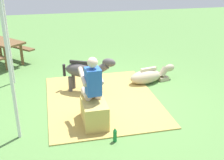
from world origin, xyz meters
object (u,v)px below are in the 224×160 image
Objects in this scene: pony_lying at (149,76)px; tent_pole_right at (8,36)px; picnic_bench at (2,46)px; hay_bale at (94,113)px; tent_pole_left at (11,74)px; person_seated at (92,85)px; pony_standing at (85,71)px; soda_bottle at (115,135)px.

tent_pole_right reaches higher than pony_lying.
picnic_bench is (2.43, 3.93, 0.39)m from pony_lying.
tent_pole_right is (2.53, 1.74, 1.01)m from hay_bale.
picnic_bench is (4.29, 0.75, -0.68)m from tent_pole_left.
tent_pole_right is (2.37, 1.73, 0.49)m from person_seated.
pony_lying is at bearing -48.46° from person_seated.
tent_pole_left and tent_pole_right have the same top height.
pony_standing reaches higher than soda_bottle.
person_seated is 1.53m from tent_pole_left.
pony_standing reaches higher than picnic_bench.
pony_standing is 0.90× the size of pony_lying.
tent_pole_right is at bearing 60.14° from pony_standing.
tent_pole_right is at bearing 77.04° from pony_lying.
person_seated is 1.13× the size of pony_standing.
hay_bale is 2.66× the size of soda_bottle.
pony_lying is at bearing -31.96° from soda_bottle.
tent_pole_right is 1.81m from picnic_bench.
picnic_bench reaches higher than hay_bale.
pony_standing is 3.45m from picnic_bench.
soda_bottle is 5.42m from picnic_bench.
picnic_bench is at bearing 58.30° from pony_lying.
hay_bale is 4.70m from picnic_bench.
person_seated is 1.36m from pony_standing.
pony_lying is (1.56, -1.77, -0.58)m from person_seated.
pony_standing is at bearing 97.34° from pony_lying.
person_seated is (0.17, 0.01, 0.52)m from hay_bale.
pony_standing is 2.31m from tent_pole_left.
soda_bottle is 3.94m from tent_pole_right.
soda_bottle is at bearing 148.04° from pony_lying.
tent_pole_left is (-0.30, 1.42, 0.49)m from person_seated.
person_seated is at bearing -151.54° from picnic_bench.
tent_pole_right is 1.27× the size of picnic_bench.
hay_bale is 0.38× the size of picnic_bench.
pony_lying is at bearing -102.96° from tent_pole_right.
picnic_bench is (3.99, 2.16, -0.19)m from person_seated.
person_seated is 1.02× the size of pony_lying.
hay_bale is at bearing -145.54° from tent_pole_right.
hay_bale is at bearing -176.71° from person_seated.
picnic_bench is (4.83, 2.43, 0.44)m from soda_bottle.
tent_pole_left is (-1.87, 3.18, 1.07)m from pony_lying.
tent_pole_left is at bearing 120.40° from pony_lying.
person_seated is 0.55× the size of tent_pole_left.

